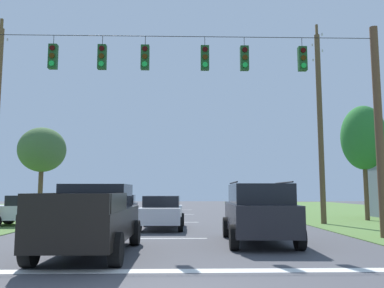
{
  "coord_description": "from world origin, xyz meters",
  "views": [
    {
      "loc": [
        0.3,
        -6.11,
        1.76
      ],
      "look_at": [
        0.72,
        9.74,
        3.62
      ],
      "focal_mm": 37.2,
      "sensor_mm": 36.0,
      "label": 1
    }
  ],
  "objects": [
    {
      "name": "lane_dash_1",
      "position": [
        0.0,
        16.44,
        0.0
      ],
      "size": [
        2.5,
        0.15,
        0.01
      ],
      "primitive_type": "cube",
      "rotation": [
        0.0,
        0.0,
        1.57
      ],
      "color": "white",
      "rests_on": "ground"
    },
    {
      "name": "pickup_truck",
      "position": [
        -2.21,
        5.33,
        0.97
      ],
      "size": [
        2.3,
        5.41,
        1.95
      ],
      "color": "black",
      "rests_on": "ground"
    },
    {
      "name": "lane_dash_2",
      "position": [
        0.0,
        23.73,
        0.0
      ],
      "size": [
        2.5,
        0.15,
        0.01
      ],
      "primitive_type": "cube",
      "rotation": [
        0.0,
        0.0,
        1.57
      ],
      "color": "white",
      "rests_on": "ground"
    },
    {
      "name": "suv_black",
      "position": [
        2.92,
        7.48,
        1.06
      ],
      "size": [
        2.39,
        4.88,
        2.05
      ],
      "color": "black",
      "rests_on": "ground"
    },
    {
      "name": "lane_dash_3",
      "position": [
        0.0,
        30.94,
        0.0
      ],
      "size": [
        2.5,
        0.15,
        0.01
      ],
      "primitive_type": "cube",
      "rotation": [
        0.0,
        0.0,
        1.57
      ],
      "color": "white",
      "rests_on": "ground"
    },
    {
      "name": "distant_car_far_parked",
      "position": [
        -3.23,
        17.2,
        0.79
      ],
      "size": [
        2.23,
        4.4,
        1.52
      ],
      "color": "black",
      "rests_on": "ground"
    },
    {
      "name": "overhead_signal_span",
      "position": [
        0.19,
        8.66,
        4.76
      ],
      "size": [
        15.49,
        0.31,
        8.15
      ],
      "color": "brown",
      "rests_on": "ground"
    },
    {
      "name": "distant_car_oncoming",
      "position": [
        -7.29,
        14.45,
        0.79
      ],
      "size": [
        4.39,
        2.2,
        1.52
      ],
      "color": "silver",
      "rests_on": "ground"
    },
    {
      "name": "tree_roadside_far_right",
      "position": [
        -11.33,
        27.12,
        5.12
      ],
      "size": [
        3.89,
        3.89,
        7.0
      ],
      "color": "brown",
      "rests_on": "ground"
    },
    {
      "name": "utility_pole_mid_right",
      "position": [
        7.81,
        14.94,
        5.46
      ],
      "size": [
        0.29,
        1.68,
        10.97
      ],
      "color": "brown",
      "rests_on": "ground"
    },
    {
      "name": "distant_car_crossing_white",
      "position": [
        -0.6,
        12.69,
        0.79
      ],
      "size": [
        2.09,
        4.34,
        1.52
      ],
      "color": "silver",
      "rests_on": "ground"
    },
    {
      "name": "lane_dash_0",
      "position": [
        0.0,
        8.91,
        0.0
      ],
      "size": [
        2.5,
        0.15,
        0.01
      ],
      "primitive_type": "cube",
      "rotation": [
        0.0,
        0.0,
        1.57
      ],
      "color": "white",
      "rests_on": "ground"
    },
    {
      "name": "stop_bar_stripe",
      "position": [
        0.0,
        2.91,
        0.0
      ],
      "size": [
        12.84,
        0.45,
        0.01
      ],
      "primitive_type": "cube",
      "color": "white",
      "rests_on": "ground"
    },
    {
      "name": "tree_roadside_right",
      "position": [
        11.25,
        17.29,
        4.91
      ],
      "size": [
        2.64,
        2.64,
        6.87
      ],
      "color": "brown",
      "rests_on": "ground"
    }
  ]
}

